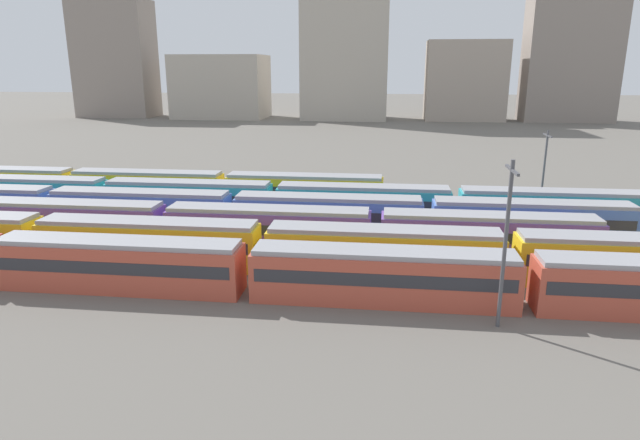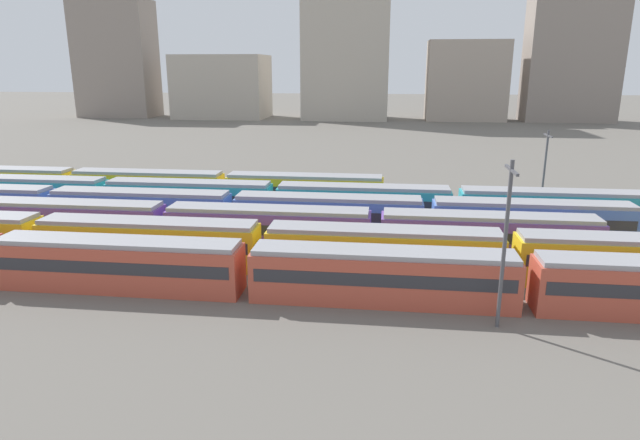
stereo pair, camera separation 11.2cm
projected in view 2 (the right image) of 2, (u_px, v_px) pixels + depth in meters
name	position (u px, v px, depth m)	size (l,w,h in m)	color
train_track_0	(382.00, 275.00, 37.33)	(93.60, 3.06, 3.75)	#BC4C38
train_track_1	(263.00, 246.00, 43.42)	(74.70, 3.06, 3.75)	yellow
train_track_2	(166.00, 224.00, 49.58)	(74.70, 3.06, 3.75)	#6B429E
train_track_3	(233.00, 211.00, 54.00)	(74.70, 3.06, 3.75)	#4C70BC
train_track_4	(275.00, 200.00, 58.60)	(74.70, 3.06, 3.75)	teal
train_track_5	(148.00, 186.00, 65.51)	(55.80, 3.06, 3.75)	yellow
catenary_pole_0	(505.00, 238.00, 32.60)	(0.24, 3.20, 10.47)	#4C4C51
catenary_pole_1	(545.00, 165.00, 62.20)	(0.24, 3.20, 8.82)	#4C4C51
distant_building_0	(116.00, 59.00, 176.41)	(23.75, 13.59, 36.24)	gray
distant_building_1	(222.00, 87.00, 174.57)	(28.19, 19.65, 19.41)	#B2A899
distant_building_2	(347.00, 33.00, 165.65)	(25.79, 18.65, 51.25)	#B2A899
distant_building_3	(466.00, 81.00, 165.11)	(23.38, 13.20, 23.40)	#A89989
distant_building_4	(574.00, 35.00, 158.17)	(25.62, 12.41, 49.15)	gray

